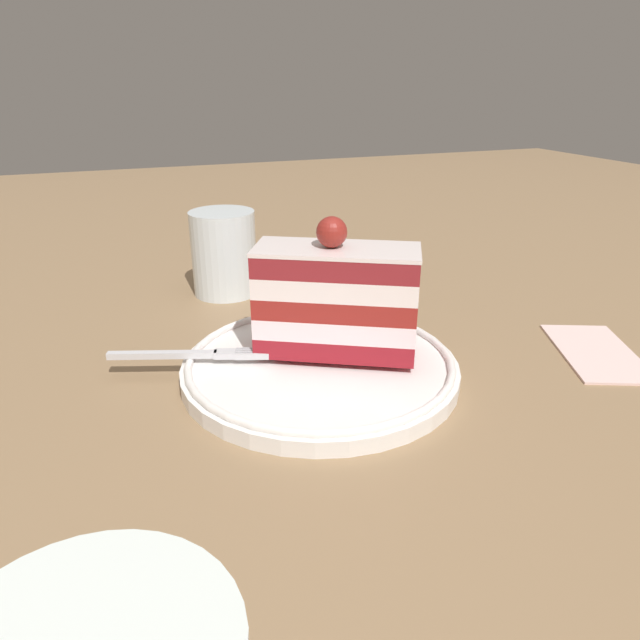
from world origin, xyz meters
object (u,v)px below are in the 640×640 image
object	(u,v)px
fork	(197,354)
drink_glass_near	(224,257)
cake_slice	(336,299)
dessert_plate	(320,366)
folded_napkin	(597,351)

from	to	relation	value
fork	drink_glass_near	world-z (taller)	drink_glass_near
cake_slice	fork	world-z (taller)	cake_slice
fork	drink_glass_near	distance (m)	0.19
cake_slice	dessert_plate	bearing A→B (deg)	22.69
dessert_plate	folded_napkin	bearing A→B (deg)	168.67
dessert_plate	folded_napkin	world-z (taller)	dessert_plate
fork	folded_napkin	distance (m)	0.33
cake_slice	folded_napkin	xyz separation A→B (m)	(-0.21, 0.05, -0.06)
drink_glass_near	folded_napkin	world-z (taller)	drink_glass_near
dessert_plate	folded_napkin	size ratio (longest dim) A/B	1.95
drink_glass_near	folded_napkin	bearing A→B (deg)	135.34
fork	drink_glass_near	xyz separation A→B (m)	(-0.06, -0.18, 0.02)
dessert_plate	fork	distance (m)	0.09
dessert_plate	folded_napkin	distance (m)	0.24
dessert_plate	fork	xyz separation A→B (m)	(0.09, -0.03, 0.01)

